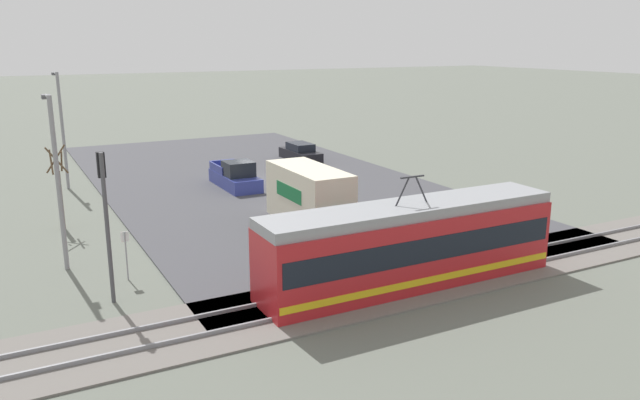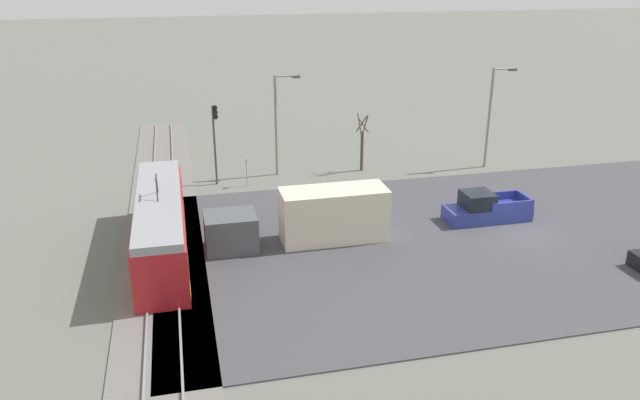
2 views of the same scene
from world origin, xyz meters
TOP-DOWN VIEW (x-y plane):
  - ground_plane at (0.00, 0.00)m, footprint 320.00×320.00m
  - road_surface at (0.00, 0.00)m, footprint 21.17×42.58m
  - rail_bed at (0.00, 20.81)m, footprint 63.81×4.40m
  - light_rail_tram at (1.89, 20.81)m, footprint 12.86×2.62m
  - box_truck at (1.56, 12.56)m, footprint 2.45×10.44m
  - pickup_truck at (2.14, 1.19)m, footprint 1.98×5.31m
  - traffic_light_pole at (12.93, 16.93)m, footprint 0.28×0.47m
  - street_tree at (13.57, 5.81)m, footprint 1.06×0.88m
  - street_lamp_near_crossing at (14.09, 12.14)m, footprint 0.36×1.95m
  - street_lamp_mid_block at (12.22, -4.14)m, footprint 0.36×1.95m
  - no_parking_sign at (11.98, 14.91)m, footprint 0.32×0.08m

SIDE VIEW (x-z plane):
  - ground_plane at x=0.00m, z-range 0.00..0.00m
  - road_surface at x=0.00m, z-range 0.00..0.08m
  - rail_bed at x=0.00m, z-range -0.06..0.16m
  - pickup_truck at x=2.14m, z-range -0.15..1.73m
  - no_parking_sign at x=11.98m, z-range 0.24..2.34m
  - box_truck at x=1.56m, z-range -0.04..3.02m
  - light_rail_tram at x=1.89m, z-range -0.53..3.94m
  - street_tree at x=13.57m, z-range -0.20..4.27m
  - traffic_light_pole at x=12.93m, z-range 0.82..6.62m
  - street_lamp_near_crossing at x=14.09m, z-range 0.62..8.17m
  - street_lamp_mid_block at x=12.22m, z-range 0.62..8.38m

